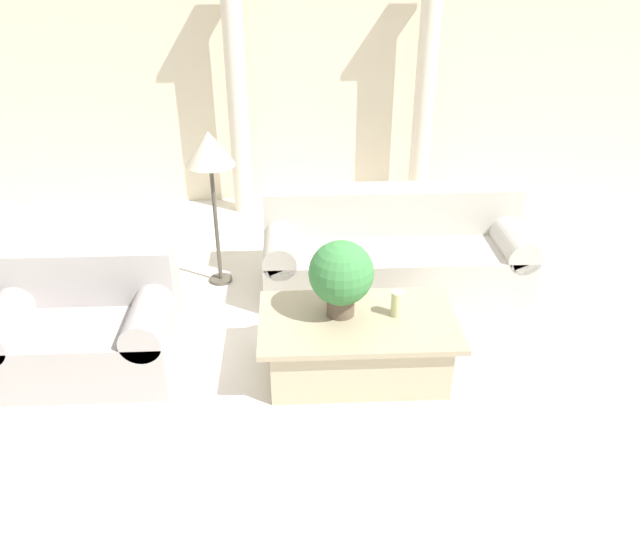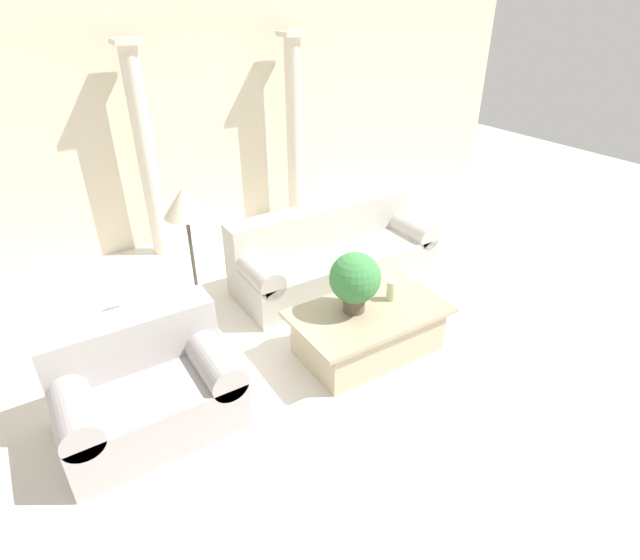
# 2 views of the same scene
# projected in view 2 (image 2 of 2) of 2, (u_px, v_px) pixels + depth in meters

# --- Properties ---
(ground_plane) EXTENTS (16.00, 16.00, 0.00)m
(ground_plane) POSITION_uv_depth(u_px,v_px,m) (332.00, 328.00, 4.94)
(ground_plane) COLOR silver
(wall_back) EXTENTS (10.00, 0.06, 3.20)m
(wall_back) POSITION_uv_depth(u_px,v_px,m) (207.00, 110.00, 6.23)
(wall_back) COLOR beige
(wall_back) RESTS_ON ground_plane
(sofa_long) EXTENTS (2.27, 0.87, 0.83)m
(sofa_long) POSITION_uv_depth(u_px,v_px,m) (333.00, 254.00, 5.58)
(sofa_long) COLOR #B7B2A8
(sofa_long) RESTS_ON ground_plane
(loveseat) EXTENTS (1.26, 0.87, 0.83)m
(loveseat) POSITION_uv_depth(u_px,v_px,m) (145.00, 385.00, 3.71)
(loveseat) COLOR #A9A3A1
(loveseat) RESTS_ON ground_plane
(coffee_table) EXTENTS (1.38, 0.82, 0.44)m
(coffee_table) POSITION_uv_depth(u_px,v_px,m) (368.00, 330.00, 4.52)
(coffee_table) COLOR tan
(coffee_table) RESTS_ON ground_plane
(potted_plant) EXTENTS (0.45, 0.45, 0.55)m
(potted_plant) POSITION_uv_depth(u_px,v_px,m) (355.00, 279.00, 4.25)
(potted_plant) COLOR brown
(potted_plant) RESTS_ON coffee_table
(pillar_candle) EXTENTS (0.09, 0.09, 0.19)m
(pillar_candle) POSITION_uv_depth(u_px,v_px,m) (391.00, 290.00, 4.52)
(pillar_candle) COLOR beige
(pillar_candle) RESTS_ON coffee_table
(floor_lamp) EXTENTS (0.41, 0.41, 1.38)m
(floor_lamp) POSITION_uv_depth(u_px,v_px,m) (185.00, 207.00, 4.52)
(floor_lamp) COLOR #4C473D
(floor_lamp) RESTS_ON ground_plane
(column_left) EXTENTS (0.30, 0.30, 2.47)m
(column_left) POSITION_uv_depth(u_px,v_px,m) (146.00, 154.00, 5.75)
(column_left) COLOR beige
(column_left) RESTS_ON ground_plane
(column_right) EXTENTS (0.30, 0.30, 2.47)m
(column_right) POSITION_uv_depth(u_px,v_px,m) (294.00, 132.00, 6.66)
(column_right) COLOR beige
(column_right) RESTS_ON ground_plane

